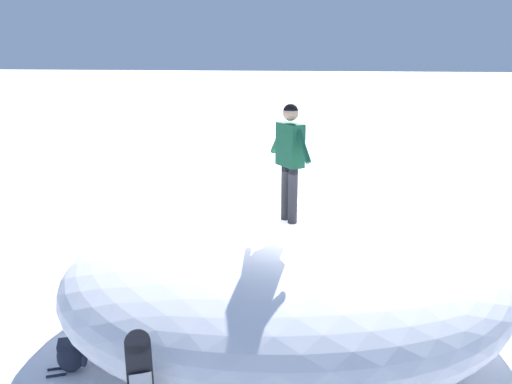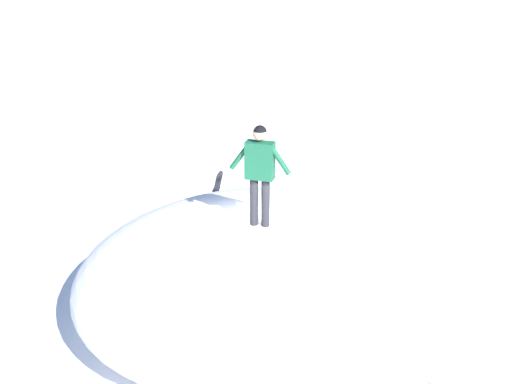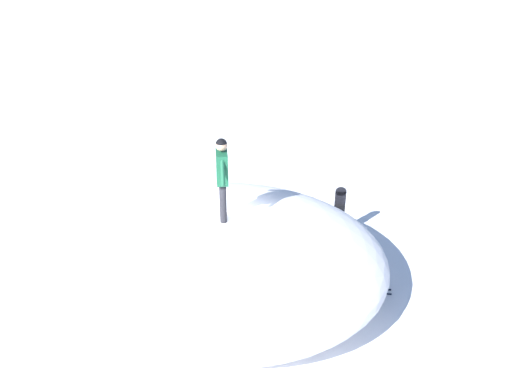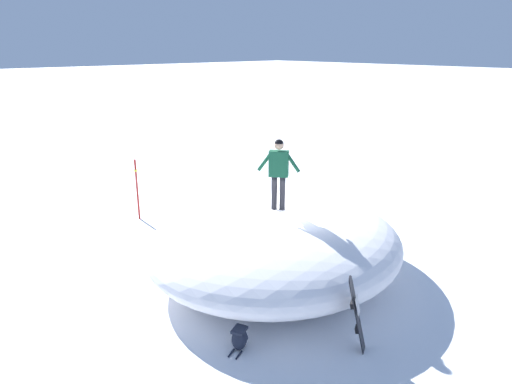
# 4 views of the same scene
# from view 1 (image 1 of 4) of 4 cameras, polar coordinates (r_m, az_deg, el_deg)

# --- Properties ---
(ground) EXTENTS (240.00, 240.00, 0.00)m
(ground) POSITION_cam_1_polar(r_m,az_deg,el_deg) (8.58, 6.26, -14.38)
(ground) COLOR white
(snow_mound) EXTENTS (7.78, 8.15, 1.75)m
(snow_mound) POSITION_cam_1_polar(r_m,az_deg,el_deg) (8.22, 3.14, -8.87)
(snow_mound) COLOR white
(snow_mound) RESTS_ON ground
(snowboarder_standing) EXTENTS (0.88, 0.71, 1.75)m
(snowboarder_standing) POSITION_cam_1_polar(r_m,az_deg,el_deg) (7.61, 3.74, 4.41)
(snowboarder_standing) COLOR black
(snowboarder_standing) RESTS_ON snow_mound
(backpack_near) EXTENTS (0.43, 0.58, 0.46)m
(backpack_near) POSITION_cam_1_polar(r_m,az_deg,el_deg) (7.79, -19.55, -16.51)
(backpack_near) COLOR #1E2333
(backpack_near) RESTS_ON ground
(trail_marker_pole) EXTENTS (0.10, 0.10, 2.06)m
(trail_marker_pole) POSITION_cam_1_polar(r_m,az_deg,el_deg) (13.76, 3.28, 1.87)
(trail_marker_pole) COLOR #A51E19
(trail_marker_pole) RESTS_ON ground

